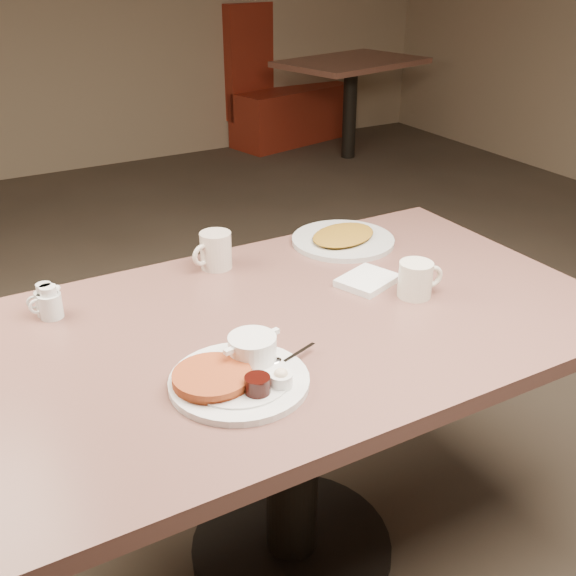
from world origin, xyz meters
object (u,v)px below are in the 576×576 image
booth_back_right (294,93)px  main_plate (238,372)px  coffee_mug_near (416,279)px  diner_table (292,378)px  coffee_mug_far (215,251)px  hash_plate (343,239)px  creamer_left (50,303)px  creamer_right (46,301)px

booth_back_right → main_plate: bearing=-121.5°
booth_back_right → coffee_mug_near: bearing=-116.2°
main_plate → coffee_mug_near: size_ratio=2.91×
coffee_mug_near → diner_table: bearing=170.9°
coffee_mug_far → hash_plate: coffee_mug_far is taller
diner_table → creamer_left: bearing=149.8°
coffee_mug_near → coffee_mug_far: bearing=132.2°
main_plate → coffee_mug_far: (0.19, 0.52, 0.03)m
hash_plate → booth_back_right: bearing=61.9°
coffee_mug_near → booth_back_right: 4.40m
hash_plate → coffee_mug_far: bearing=176.0°
creamer_left → hash_plate: bearing=2.4°
coffee_mug_near → hash_plate: (0.03, 0.37, -0.03)m
coffee_mug_near → creamer_right: (-0.82, 0.36, -0.01)m
coffee_mug_near → hash_plate: coffee_mug_near is taller
booth_back_right → diner_table: bearing=-120.2°
creamer_right → hash_plate: creamer_right is taller
coffee_mug_far → creamer_right: (-0.46, -0.04, -0.01)m
coffee_mug_near → creamer_left: 0.88m
main_plate → hash_plate: size_ratio=0.94×
main_plate → creamer_right: creamer_right is taller
hash_plate → booth_back_right: size_ratio=0.27×
creamer_right → coffee_mug_far: bearing=5.5°
main_plate → creamer_right: size_ratio=4.55×
main_plate → hash_plate: main_plate is taller
diner_table → coffee_mug_far: bearing=96.3°
main_plate → booth_back_right: booth_back_right is taller
coffee_mug_far → creamer_left: (-0.45, -0.06, -0.01)m
diner_table → main_plate: (-0.22, -0.17, 0.19)m
diner_table → coffee_mug_near: (0.32, -0.05, 0.22)m
main_plate → creamer_right: bearing=119.4°
coffee_mug_far → booth_back_right: booth_back_right is taller
diner_table → creamer_left: (-0.49, 0.28, 0.21)m
creamer_left → creamer_right: 0.02m
creamer_right → main_plate: bearing=-60.6°
diner_table → creamer_left: 0.60m
creamer_left → hash_plate: creamer_left is taller
coffee_mug_near → creamer_left: size_ratio=1.48×
diner_table → booth_back_right: 4.49m
main_plate → coffee_mug_far: bearing=70.3°
booth_back_right → creamer_right: bearing=-127.6°
creamer_left → main_plate: bearing=-60.1°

